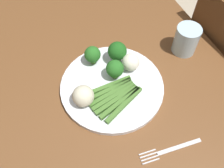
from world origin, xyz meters
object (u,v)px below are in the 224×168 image
object	(u,v)px
asparagus_bundle	(115,96)
broccoli_near_center	(92,55)
water_glass	(186,40)
broccoli_right	(115,69)
plate	(112,86)
cauliflower_front_left	(83,96)
fork	(170,150)
dining_table	(99,105)
broccoli_back	(117,51)
cauliflower_outer_edge	(131,62)

from	to	relation	value
asparagus_bundle	broccoli_near_center	xyz separation A→B (m)	(0.14, 0.01, 0.03)
water_glass	broccoli_right	bearing A→B (deg)	95.32
plate	broccoli_right	size ratio (longest dim) A/B	4.76
asparagus_bundle	cauliflower_front_left	xyz separation A→B (m)	(0.02, 0.08, 0.02)
plate	broccoli_near_center	world-z (taller)	broccoli_near_center
water_glass	fork	bearing A→B (deg)	142.95
broccoli_right	fork	distance (m)	0.26
cauliflower_front_left	broccoli_right	bearing A→B (deg)	-67.06
asparagus_bundle	water_glass	size ratio (longest dim) A/B	1.71
broccoli_near_center	dining_table	bearing A→B (deg)	168.22
broccoli_back	fork	world-z (taller)	broccoli_back
dining_table	broccoli_right	xyz separation A→B (m)	(0.01, -0.06, 0.15)
broccoli_near_center	broccoli_back	bearing A→B (deg)	-106.85
broccoli_right	asparagus_bundle	bearing A→B (deg)	156.73
plate	dining_table	bearing A→B (deg)	67.46
broccoli_right	water_glass	distance (m)	0.25
asparagus_bundle	fork	size ratio (longest dim) A/B	0.95
cauliflower_front_left	asparagus_bundle	bearing A→B (deg)	-103.11
dining_table	broccoli_back	size ratio (longest dim) A/B	20.34
cauliflower_outer_edge	fork	xyz separation A→B (m)	(-0.27, 0.01, -0.04)
plate	cauliflower_outer_edge	bearing A→B (deg)	-63.86
plate	cauliflower_outer_edge	world-z (taller)	cauliflower_outer_edge
broccoli_near_center	broccoli_right	world-z (taller)	broccoli_right
dining_table	cauliflower_outer_edge	bearing A→B (deg)	-79.58
asparagus_bundle	cauliflower_outer_edge	xyz separation A→B (m)	(0.08, -0.08, 0.02)
broccoli_near_center	fork	bearing A→B (deg)	-165.98
broccoli_right	cauliflower_outer_edge	world-z (taller)	broccoli_right
dining_table	fork	distance (m)	0.28
broccoli_right	cauliflower_front_left	xyz separation A→B (m)	(-0.05, 0.11, -0.01)
plate	fork	world-z (taller)	plate
broccoli_back	cauliflower_outer_edge	world-z (taller)	broccoli_back
dining_table	broccoli_right	world-z (taller)	broccoli_right
broccoli_near_center	broccoli_back	size ratio (longest dim) A/B	0.86
plate	cauliflower_front_left	distance (m)	0.10
fork	asparagus_bundle	bearing A→B (deg)	-64.43
broccoli_near_center	cauliflower_outer_edge	bearing A→B (deg)	-124.07
fork	water_glass	world-z (taller)	water_glass
broccoli_near_center	broccoli_right	xyz separation A→B (m)	(-0.08, -0.04, 0.00)
broccoli_back	cauliflower_front_left	distance (m)	0.18
broccoli_right	cauliflower_outer_edge	xyz separation A→B (m)	(0.01, -0.06, -0.01)
broccoli_near_center	cauliflower_outer_edge	distance (m)	0.12
dining_table	broccoli_right	size ratio (longest dim) A/B	22.60
dining_table	asparagus_bundle	bearing A→B (deg)	-152.97
broccoli_near_center	cauliflower_front_left	xyz separation A→B (m)	(-0.12, 0.07, -0.00)
dining_table	plate	distance (m)	0.12
broccoli_near_center	cauliflower_front_left	distance (m)	0.14
cauliflower_front_left	water_glass	size ratio (longest dim) A/B	0.65
dining_table	plate	bearing A→B (deg)	-112.54
asparagus_bundle	broccoli_near_center	distance (m)	0.15
asparagus_bundle	broccoli_right	xyz separation A→B (m)	(0.07, -0.03, 0.03)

